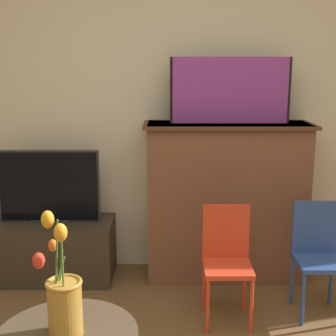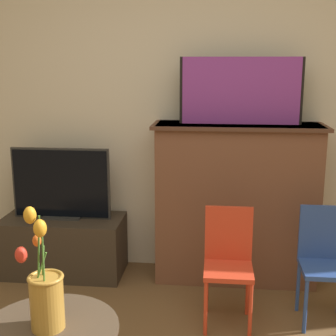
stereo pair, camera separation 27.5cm
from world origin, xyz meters
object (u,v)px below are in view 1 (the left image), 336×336
painting (230,90)px  tv_monitor (49,188)px  chair_blue (317,251)px  chair_red (227,256)px  vase_tulips (63,299)px

painting → tv_monitor: bearing=-177.8°
chair_blue → painting: bearing=134.2°
painting → chair_red: size_ratio=1.18×
chair_red → chair_blue: bearing=7.8°
chair_red → vase_tulips: vase_tulips is taller
tv_monitor → vase_tulips: bearing=-74.0°
tv_monitor → chair_blue: 1.95m
chair_red → painting: bearing=83.2°
painting → chair_red: (-0.07, -0.62, -1.00)m
tv_monitor → chair_red: tv_monitor is taller
painting → chair_red: 1.18m
vase_tulips → painting: bearing=60.8°
painting → vase_tulips: bearing=-119.2°
painting → chair_red: bearing=-96.8°
tv_monitor → vase_tulips: vase_tulips is taller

